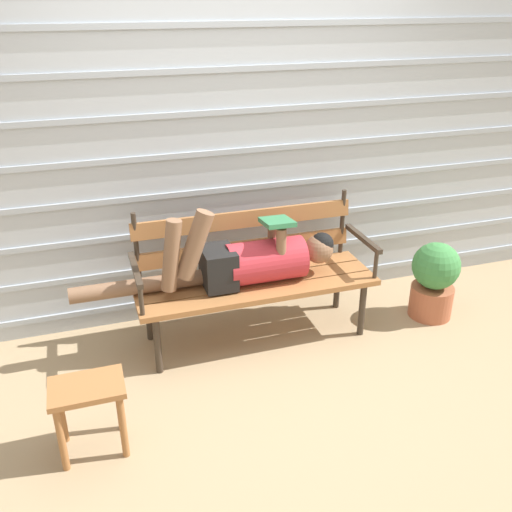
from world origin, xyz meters
TOP-DOWN VIEW (x-y plane):
  - ground_plane at (0.00, 0.00)m, footprint 12.00×12.00m
  - house_siding at (0.00, 0.67)m, footprint 5.32×0.08m
  - park_bench at (-0.00, 0.25)m, footprint 1.55×0.51m
  - reclining_person at (-0.07, 0.18)m, footprint 1.69×0.27m
  - footstool at (-1.10, -0.54)m, footprint 0.36×0.25m
  - potted_plant at (1.28, 0.06)m, footprint 0.33×0.33m

SIDE VIEW (x-z plane):
  - ground_plane at x=0.00m, z-range 0.00..0.00m
  - potted_plant at x=1.28m, z-range 0.01..0.57m
  - footstool at x=-1.10m, z-range 0.10..0.50m
  - park_bench at x=0.00m, z-range 0.03..0.91m
  - reclining_person at x=-0.07m, z-range 0.30..0.86m
  - house_siding at x=0.00m, z-range 0.00..2.33m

